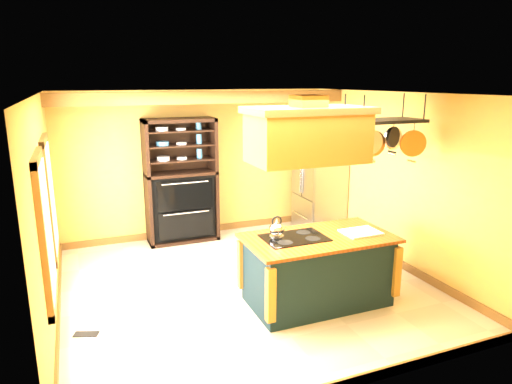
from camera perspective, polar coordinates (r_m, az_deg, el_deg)
floor at (r=6.70m, az=-1.28°, el=-11.54°), size 5.00×5.00×0.00m
ceiling at (r=6.06m, az=-1.42°, el=12.20°), size 5.00×5.00×0.00m
wall_back at (r=8.58m, az=-7.26°, el=3.52°), size 5.00×0.02×2.70m
wall_front at (r=4.11m, az=11.19°, el=-8.21°), size 5.00×0.02×2.70m
wall_left at (r=5.88m, az=-24.80°, el=-2.49°), size 0.02×5.00×2.70m
wall_right at (r=7.48m, az=16.89°, el=1.49°), size 0.02×5.00×2.70m
ceiling_beam at (r=7.67m, az=-5.98°, el=11.67°), size 5.00×0.15×0.20m
window_near at (r=5.10m, az=-24.81°, el=-4.29°), size 0.06×1.06×1.56m
window_far at (r=6.45m, az=-24.34°, el=-0.62°), size 0.06×1.06×1.56m
kitchen_island at (r=6.10m, az=7.67°, el=-9.51°), size 1.91×1.06×1.11m
range_hood at (r=5.54m, az=6.47°, el=7.31°), size 1.47×0.83×0.80m
pot_rack at (r=6.15m, az=15.72°, el=7.41°), size 1.12×0.51×0.81m
refrigerator at (r=8.71m, az=7.89°, el=0.08°), size 0.73×0.86×1.69m
hutch at (r=8.36m, az=-9.34°, el=-0.23°), size 1.26×0.57×2.22m
floor_register at (r=5.88m, az=-20.45°, el=-16.31°), size 0.30×0.21×0.01m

